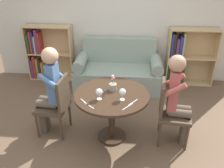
{
  "coord_description": "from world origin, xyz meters",
  "views": [
    {
      "loc": [
        0.22,
        -2.68,
        2.3
      ],
      "look_at": [
        0.0,
        0.05,
        0.84
      ],
      "focal_mm": 38.0,
      "sensor_mm": 36.0,
      "label": 1
    }
  ],
  "objects": [
    {
      "name": "knife_right_setting",
      "position": [
        -0.25,
        -0.3,
        0.72
      ],
      "size": [
        0.15,
        0.13,
        0.0
      ],
      "color": "silver",
      "rests_on": "round_table"
    },
    {
      "name": "couch",
      "position": [
        0.0,
        1.57,
        0.31
      ],
      "size": [
        1.67,
        0.8,
        0.92
      ],
      "color": "gray",
      "rests_on": "ground_plane"
    },
    {
      "name": "person_left",
      "position": [
        -0.86,
        0.07,
        0.72
      ],
      "size": [
        0.44,
        0.37,
        1.32
      ],
      "rotation": [
        0.0,
        0.0,
        -1.67
      ],
      "color": "brown",
      "rests_on": "ground_plane"
    },
    {
      "name": "flower_vase",
      "position": [
        0.01,
        0.1,
        0.79
      ],
      "size": [
        0.1,
        0.1,
        0.21
      ],
      "color": "#9E9384",
      "rests_on": "round_table"
    },
    {
      "name": "ground_plane",
      "position": [
        0.0,
        0.0,
        0.0
      ],
      "size": [
        16.0,
        16.0,
        0.0
      ],
      "primitive_type": "plane",
      "color": "brown"
    },
    {
      "name": "chair_right",
      "position": [
        0.78,
        0.02,
        0.49
      ],
      "size": [
        0.47,
        0.47,
        0.9
      ],
      "rotation": [
        0.0,
        0.0,
        1.46
      ],
      "color": "#473828",
      "rests_on": "ground_plane"
    },
    {
      "name": "chair_left",
      "position": [
        -0.78,
        0.06,
        0.49
      ],
      "size": [
        0.46,
        0.46,
        0.9
      ],
      "rotation": [
        0.0,
        0.0,
        -1.67
      ],
      "color": "#473828",
      "rests_on": "ground_plane"
    },
    {
      "name": "wine_glass_right",
      "position": [
        0.15,
        -0.14,
        0.83
      ],
      "size": [
        0.09,
        0.09,
        0.16
      ],
      "color": "white",
      "rests_on": "round_table"
    },
    {
      "name": "fork_left_setting",
      "position": [
        0.22,
        -0.29,
        0.72
      ],
      "size": [
        0.13,
        0.15,
        0.0
      ],
      "color": "silver",
      "rests_on": "round_table"
    },
    {
      "name": "round_table",
      "position": [
        0.0,
        0.0,
        0.59
      ],
      "size": [
        1.0,
        1.0,
        0.72
      ],
      "color": "#382619",
      "rests_on": "ground_plane"
    },
    {
      "name": "bookshelf_right",
      "position": [
        1.29,
        1.84,
        0.53
      ],
      "size": [
        0.93,
        0.28,
        1.14
      ],
      "color": "tan",
      "rests_on": "ground_plane"
    },
    {
      "name": "knife_left_setting",
      "position": [
        -0.32,
        -0.23,
        0.72
      ],
      "size": [
        0.13,
        0.15,
        0.0
      ],
      "color": "silver",
      "rests_on": "round_table"
    },
    {
      "name": "back_wall",
      "position": [
        0.0,
        2.0,
        1.35
      ],
      "size": [
        5.2,
        0.05,
        2.7
      ],
      "color": "beige",
      "rests_on": "ground_plane"
    },
    {
      "name": "fork_right_setting",
      "position": [
        0.28,
        -0.19,
        0.72
      ],
      "size": [
        0.12,
        0.16,
        0.0
      ],
      "color": "silver",
      "rests_on": "round_table"
    },
    {
      "name": "person_right",
      "position": [
        0.87,
        0.0,
        0.69
      ],
      "size": [
        0.44,
        0.37,
        1.28
      ],
      "rotation": [
        0.0,
        0.0,
        1.46
      ],
      "color": "brown",
      "rests_on": "ground_plane"
    },
    {
      "name": "wine_glass_left",
      "position": [
        -0.15,
        -0.14,
        0.82
      ],
      "size": [
        0.09,
        0.09,
        0.15
      ],
      "color": "white",
      "rests_on": "round_table"
    },
    {
      "name": "bookshelf_left",
      "position": [
        -1.56,
        1.84,
        0.55
      ],
      "size": [
        0.93,
        0.28,
        1.14
      ],
      "color": "tan",
      "rests_on": "ground_plane"
    }
  ]
}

